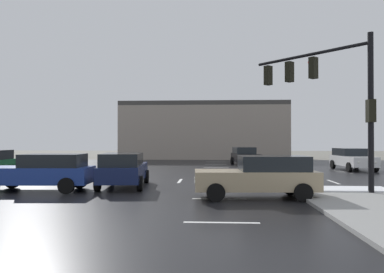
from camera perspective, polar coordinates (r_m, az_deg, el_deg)
name	(u,v)px	position (r m, az deg, el deg)	size (l,w,h in m)	color
ground_plane	(218,182)	(19.98, 3.91, -6.86)	(120.00, 120.00, 0.00)	slate
road_asphalt	(218,181)	(19.98, 3.91, -6.84)	(44.00, 44.00, 0.02)	black
snow_strip_curbside	(339,189)	(16.81, 21.51, -7.42)	(4.00, 1.60, 0.06)	white
lane_markings	(242,184)	(18.66, 7.68, -7.23)	(36.15, 36.15, 0.01)	silver
traffic_signal_mast	(328,87)	(17.31, 19.96, 7.09)	(4.04, 4.37, 6.30)	black
strip_building_background	(204,131)	(45.62, 1.86, 0.83)	(19.29, 8.00, 6.66)	gray
sedan_white	(352,159)	(29.88, 23.14, -3.10)	(2.21, 4.61, 1.58)	white
sedan_tan	(260,176)	(14.32, 10.29, -5.90)	(4.62, 2.22, 1.58)	tan
sedan_navy	(124,169)	(17.63, -10.36, -4.90)	(2.35, 4.66, 1.58)	#141E47
sedan_blue	(42,171)	(17.31, -21.84, -4.95)	(4.61, 2.21, 1.58)	navy
sedan_black	(245,156)	(32.63, 8.08, -2.93)	(2.44, 4.68, 1.58)	black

